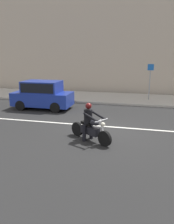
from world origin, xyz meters
name	(u,v)px	position (x,y,z in m)	size (l,w,h in m)	color
ground_plane	(106,133)	(0.00, 0.00, 0.00)	(80.00, 80.00, 0.00)	black
sidewalk_slab	(122,98)	(0.00, 8.00, 0.07)	(40.00, 4.40, 0.14)	#A8A399
building_facade	(128,20)	(0.00, 11.40, 6.31)	(40.00, 1.40, 12.62)	#B7A893
lane_marking_stripe	(117,127)	(0.37, 0.90, 0.00)	(18.00, 0.14, 0.01)	silver
motorcycle_with_rider_black_leather	(90,126)	(-0.52, -1.07, 0.64)	(1.91, 1.26, 1.56)	black
parked_hatchback_cobalt_blue	(42,95)	(-4.74, 3.62, 0.93)	(3.76, 1.76, 1.80)	navy
street_sign_post	(150,78)	(2.00, 7.68, 1.74)	(0.44, 0.08, 2.64)	gray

